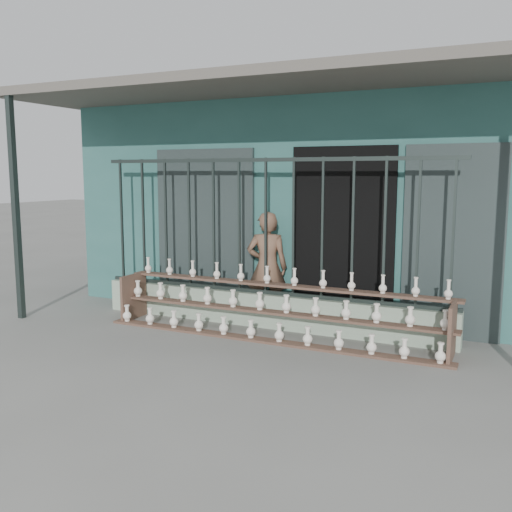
% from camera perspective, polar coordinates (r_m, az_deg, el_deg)
% --- Properties ---
extents(ground, '(60.00, 60.00, 0.00)m').
position_cam_1_polar(ground, '(6.63, -3.73, -9.72)').
color(ground, slate).
extents(workshop_building, '(7.40, 6.60, 3.21)m').
position_cam_1_polar(workshop_building, '(10.22, 7.78, 5.79)').
color(workshop_building, '#2D5F5A').
rests_on(workshop_building, ground).
extents(parapet_wall, '(5.00, 0.20, 0.45)m').
position_cam_1_polar(parapet_wall, '(7.69, 0.95, -5.44)').
color(parapet_wall, '#9FB69C').
rests_on(parapet_wall, ground).
extents(security_fence, '(5.00, 0.04, 1.80)m').
position_cam_1_polar(security_fence, '(7.50, 0.97, 2.93)').
color(security_fence, '#283330').
rests_on(security_fence, parapet_wall).
extents(shelf_rack, '(4.50, 0.68, 0.85)m').
position_cam_1_polar(shelf_rack, '(7.18, 1.64, -5.31)').
color(shelf_rack, brown).
rests_on(shelf_rack, ground).
extents(elderly_woman, '(0.65, 0.53, 1.54)m').
position_cam_1_polar(elderly_woman, '(7.84, 1.12, -1.12)').
color(elderly_woman, brown).
rests_on(elderly_woman, ground).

